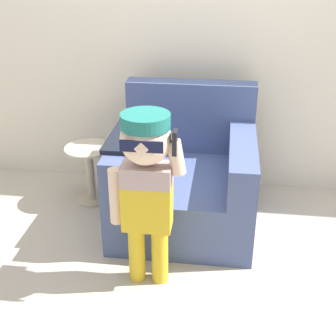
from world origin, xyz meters
The scene contains 5 objects.
ground_plane centered at (0.00, 0.00, 0.00)m, with size 10.00×10.00×0.00m, color #BCB29E.
wall_back centered at (0.00, 0.72, 1.30)m, with size 10.00×0.05×2.60m.
armchair centered at (0.07, 0.09, 0.32)m, with size 0.98×1.01×0.93m.
person_child centered at (-0.08, -0.63, 0.71)m, with size 0.44×0.33×1.07m.
side_table centered at (-0.68, 0.25, 0.28)m, with size 0.36×0.36×0.46m.
Camera 1 is at (0.34, -2.88, 1.87)m, focal length 50.00 mm.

